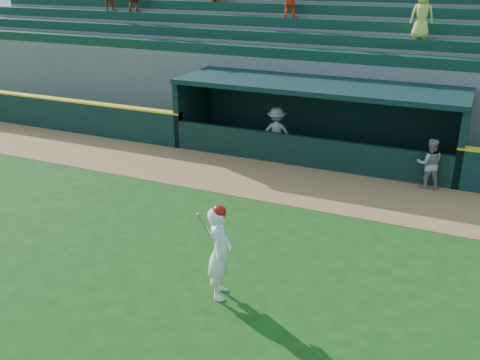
{
  "coord_description": "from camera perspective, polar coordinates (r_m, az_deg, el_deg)",
  "views": [
    {
      "loc": [
        4.8,
        -9.03,
        5.96
      ],
      "look_at": [
        0.0,
        1.6,
        1.3
      ],
      "focal_mm": 40.0,
      "sensor_mm": 36.0,
      "label": 1
    }
  ],
  "objects": [
    {
      "name": "stands",
      "position": [
        22.41,
        11.86,
        12.2
      ],
      "size": [
        34.5,
        6.25,
        7.61
      ],
      "color": "slate",
      "rests_on": "ground"
    },
    {
      "name": "wall_stripe_left",
      "position": [
        23.57,
        -23.06,
        8.48
      ],
      "size": [
        15.5,
        0.32,
        0.06
      ],
      "primitive_type": "cube",
      "color": "yellow",
      "rests_on": "field_wall_left"
    },
    {
      "name": "ground",
      "position": [
        11.83,
        -3.22,
        -8.5
      ],
      "size": [
        120.0,
        120.0,
        0.0
      ],
      "primitive_type": "plane",
      "color": "#154310",
      "rests_on": "ground"
    },
    {
      "name": "dugout_player_front",
      "position": [
        16.18,
        19.56,
        1.66
      ],
      "size": [
        0.83,
        0.71,
        1.48
      ],
      "primitive_type": "imported",
      "rotation": [
        0.0,
        0.0,
        3.38
      ],
      "color": "gray",
      "rests_on": "ground"
    },
    {
      "name": "batter_at_plate",
      "position": [
        10.19,
        -2.19,
        -7.63
      ],
      "size": [
        0.63,
        0.87,
        1.93
      ],
      "color": "white",
      "rests_on": "ground"
    },
    {
      "name": "dugout_player_inside",
      "position": [
        17.84,
        3.91,
        5.08
      ],
      "size": [
        1.22,
        0.9,
        1.7
      ],
      "primitive_type": "imported",
      "rotation": [
        0.0,
        0.0,
        3.41
      ],
      "color": "gray",
      "rests_on": "ground"
    },
    {
      "name": "dugout",
      "position": [
        18.28,
        8.34,
        6.97
      ],
      "size": [
        9.4,
        2.8,
        2.46
      ],
      "color": "slate",
      "rests_on": "ground"
    },
    {
      "name": "field_wall_left",
      "position": [
        23.71,
        -22.83,
        7.01
      ],
      "size": [
        15.5,
        0.3,
        1.2
      ],
      "primitive_type": "cube",
      "color": "black",
      "rests_on": "ground"
    },
    {
      "name": "warning_track",
      "position": [
        15.89,
        4.9,
        -0.31
      ],
      "size": [
        40.0,
        3.0,
        0.01
      ],
      "primitive_type": "cube",
      "color": "#98683C",
      "rests_on": "ground"
    }
  ]
}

